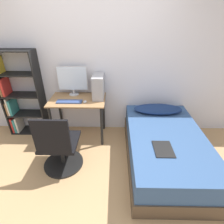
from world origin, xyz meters
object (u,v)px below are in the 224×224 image
(pc_tower, at_px, (98,87))
(office_chair, at_px, (60,149))
(bed, at_px, (164,148))
(keyboard, at_px, (69,102))
(bookshelf, at_px, (18,98))
(monitor, at_px, (72,80))

(pc_tower, bearing_deg, office_chair, -119.68)
(bed, distance_m, keyboard, 1.67)
(bookshelf, bearing_deg, bed, -17.11)
(bookshelf, height_order, pc_tower, bookshelf)
(bookshelf, relative_size, office_chair, 1.63)
(bed, xyz_separation_m, keyboard, (-1.51, 0.51, 0.52))
(office_chair, distance_m, monitor, 1.21)
(office_chair, relative_size, pc_tower, 2.45)
(office_chair, bearing_deg, bed, 6.10)
(bookshelf, xyz_separation_m, bed, (2.52, -0.78, -0.46))
(monitor, xyz_separation_m, pc_tower, (0.46, -0.11, -0.08))
(office_chair, distance_m, bed, 1.56)
(bookshelf, height_order, monitor, bookshelf)
(office_chair, relative_size, bed, 0.51)
(monitor, bearing_deg, pc_tower, -13.43)
(bed, bearing_deg, bookshelf, 162.89)
(bookshelf, relative_size, pc_tower, 3.98)
(bookshelf, xyz_separation_m, keyboard, (1.01, -0.27, 0.07))
(bed, height_order, pc_tower, pc_tower)
(bed, distance_m, monitor, 1.88)
(bed, relative_size, pc_tower, 4.75)
(office_chair, height_order, pc_tower, pc_tower)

